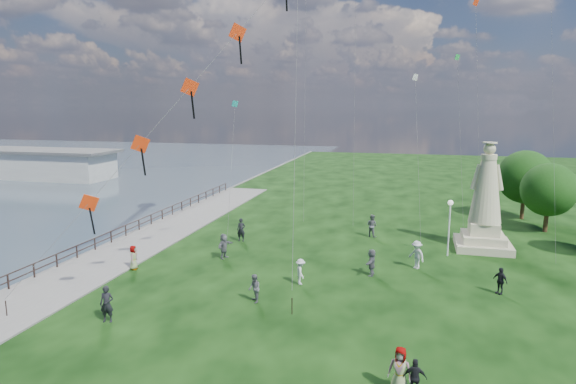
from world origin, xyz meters
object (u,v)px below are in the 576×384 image
(person_9, at_px, (500,281))
(person_10, at_px, (133,257))
(lamppost, at_px, (450,216))
(person_2, at_px, (301,272))
(statue, at_px, (485,209))
(person_6, at_px, (241,230))
(person_11, at_px, (372,262))
(pier_pavilion, at_px, (25,163))
(person_4, at_px, (400,370))
(person_7, at_px, (372,226))
(person_8, at_px, (417,255))
(person_5, at_px, (224,246))
(person_3, at_px, (415,378))
(person_0, at_px, (107,304))
(person_1, at_px, (254,289))

(person_9, relative_size, person_10, 0.97)
(lamppost, xyz_separation_m, person_9, (2.41, -6.68, -2.16))
(person_2, bearing_deg, statue, -74.33)
(person_6, xyz_separation_m, person_11, (10.69, -5.32, -0.06))
(person_9, bearing_deg, statue, 135.88)
(pier_pavilion, bearing_deg, lamppost, -23.63)
(statue, height_order, person_4, statue)
(person_7, bearing_deg, person_6, 48.95)
(person_2, height_order, person_6, person_6)
(person_7, xyz_separation_m, person_9, (8.13, -10.48, -0.15))
(person_8, distance_m, person_10, 18.68)
(person_5, bearing_deg, person_4, -125.04)
(statue, xyz_separation_m, person_8, (-4.87, -5.90, -2.09))
(statue, xyz_separation_m, person_5, (-18.03, -7.05, -2.14))
(person_3, relative_size, person_5, 0.82)
(person_3, distance_m, person_10, 20.45)
(pier_pavilion, relative_size, person_6, 16.30)
(person_3, distance_m, person_5, 18.79)
(person_5, bearing_deg, person_3, -123.97)
(pier_pavilion, relative_size, statue, 3.73)
(lamppost, xyz_separation_m, person_5, (-15.35, -4.52, -2.05))
(person_0, bearing_deg, person_7, 47.41)
(person_1, height_order, person_10, person_10)
(statue, height_order, person_5, statue)
(person_1, distance_m, person_8, 11.75)
(person_5, distance_m, person_7, 12.73)
(person_4, bearing_deg, person_0, 180.00)
(person_4, distance_m, person_11, 12.73)
(person_1, bearing_deg, person_10, -138.90)
(person_3, relative_size, person_9, 0.93)
(pier_pavilion, bearing_deg, person_3, -37.35)
(person_3, bearing_deg, pier_pavilion, -38.97)
(person_4, bearing_deg, person_8, 97.23)
(lamppost, bearing_deg, person_3, -97.36)
(person_1, height_order, person_4, person_4)
(pier_pavilion, relative_size, person_3, 20.46)
(pier_pavilion, distance_m, person_10, 53.62)
(person_10, bearing_deg, person_9, -98.24)
(person_2, height_order, person_5, person_5)
(person_1, height_order, person_3, person_1)
(person_3, distance_m, person_4, 0.59)
(person_2, xyz_separation_m, person_6, (-6.67, 7.95, 0.13))
(person_0, xyz_separation_m, person_8, (14.98, 12.09, 0.00))
(person_8, relative_size, person_9, 1.19)
(person_0, bearing_deg, person_1, 21.18)
(person_7, distance_m, person_9, 13.27)
(person_3, relative_size, person_8, 0.78)
(person_4, distance_m, person_7, 21.96)
(person_8, height_order, person_9, person_8)
(pier_pavilion, xyz_separation_m, person_1, (50.13, -38.02, -1.05))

